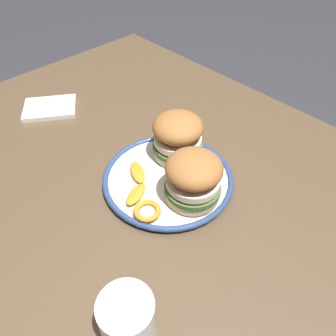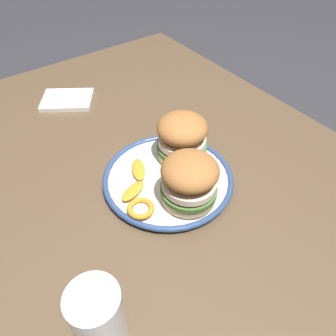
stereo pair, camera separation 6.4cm
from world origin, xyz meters
name	(u,v)px [view 1 (the left image)]	position (x,y,z in m)	size (l,w,h in m)	color
ground_plane	(162,307)	(0.00, 0.00, 0.00)	(8.00, 8.00, 0.00)	#333338
dining_table	(159,197)	(0.00, 0.00, 0.65)	(1.18, 0.83, 0.76)	brown
dinner_plate	(168,178)	(0.06, -0.02, 0.77)	(0.27, 0.27, 0.02)	silver
sandwich_half_left	(178,136)	(0.02, 0.04, 0.83)	(0.15, 0.15, 0.10)	beige
sandwich_half_right	(193,177)	(0.13, -0.03, 0.83)	(0.14, 0.14, 0.10)	beige
orange_peel_curled	(147,211)	(0.10, -0.12, 0.79)	(0.07, 0.07, 0.01)	orange
orange_peel_strip_long	(138,172)	(0.01, -0.06, 0.79)	(0.07, 0.05, 0.01)	orange
orange_peel_strip_short	(136,194)	(0.05, -0.11, 0.79)	(0.05, 0.07, 0.01)	orange
drinking_glass	(130,328)	(0.25, -0.28, 0.82)	(0.07, 0.07, 0.12)	white
folded_napkin	(50,108)	(-0.35, -0.07, 0.77)	(0.13, 0.10, 0.01)	white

